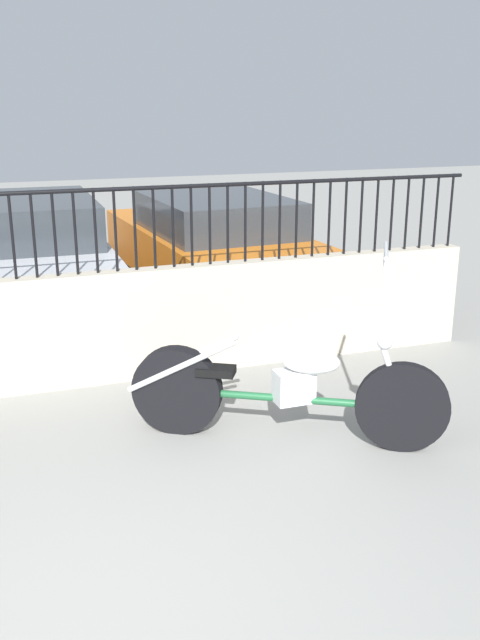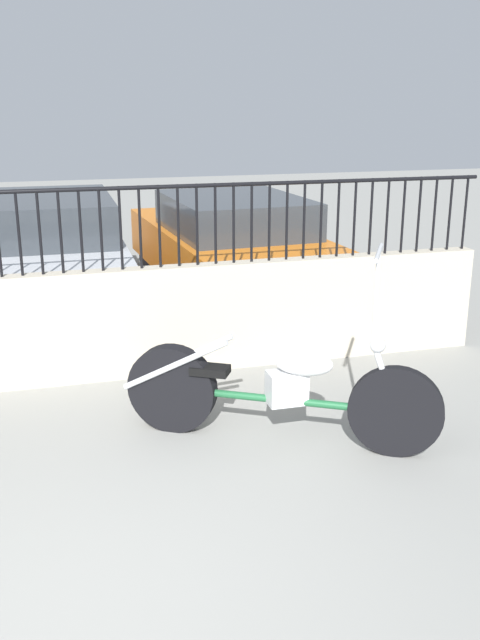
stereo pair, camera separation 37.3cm
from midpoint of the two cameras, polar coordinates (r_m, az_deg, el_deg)
ground_plane at (r=3.77m, az=-11.93°, el=-23.18°), size 40.00×40.00×0.00m
low_wall at (r=6.37m, az=-14.25°, el=-0.87°), size 8.39×0.18×1.00m
fence_railing at (r=6.14m, az=-14.93°, el=7.84°), size 8.39×0.04×0.72m
motorcycle_green at (r=5.22m, az=3.82°, el=-5.60°), size 2.10×1.29×1.48m
car_silver at (r=8.89m, az=-14.36°, el=5.43°), size 1.86×4.41×1.34m
car_orange at (r=9.12m, az=0.42°, el=6.09°), size 1.99×4.32×1.28m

